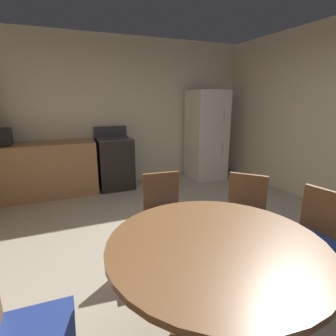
% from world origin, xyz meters
% --- Properties ---
extents(ground_plane, '(14.00, 14.00, 0.00)m').
position_xyz_m(ground_plane, '(0.00, 0.00, 0.00)').
color(ground_plane, '#A89E89').
extents(wall_back, '(5.44, 0.12, 2.70)m').
position_xyz_m(wall_back, '(0.00, 3.02, 1.35)').
color(wall_back, beige).
rests_on(wall_back, ground).
extents(kitchen_counter, '(1.88, 0.60, 0.90)m').
position_xyz_m(kitchen_counter, '(-1.48, 2.62, 0.45)').
color(kitchen_counter, '#9E754C').
rests_on(kitchen_counter, ground).
extents(oven_range, '(0.60, 0.60, 1.10)m').
position_xyz_m(oven_range, '(-0.19, 2.63, 0.47)').
color(oven_range, black).
rests_on(oven_range, ground).
extents(refrigerator, '(0.68, 0.68, 1.76)m').
position_xyz_m(refrigerator, '(1.67, 2.57, 0.88)').
color(refrigerator, silver).
rests_on(refrigerator, ground).
extents(dining_table, '(1.34, 1.34, 0.76)m').
position_xyz_m(dining_table, '(-0.27, -0.86, 0.61)').
color(dining_table, brown).
rests_on(dining_table, ground).
extents(chair_northeast, '(0.57, 0.57, 0.87)m').
position_xyz_m(chair_northeast, '(0.56, -0.11, 0.50)').
color(chair_northeast, brown).
rests_on(chair_northeast, ground).
extents(chair_west, '(0.41, 0.41, 0.87)m').
position_xyz_m(chair_west, '(-1.38, -0.83, 0.50)').
color(chair_west, brown).
rests_on(chair_west, ground).
extents(chair_east, '(0.46, 0.46, 0.87)m').
position_xyz_m(chair_east, '(0.83, -0.68, 0.50)').
color(chair_east, brown).
rests_on(chair_east, ground).
extents(chair_north, '(0.43, 0.43, 0.87)m').
position_xyz_m(chair_north, '(-0.17, 0.25, 0.50)').
color(chair_north, brown).
rests_on(chair_north, ground).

